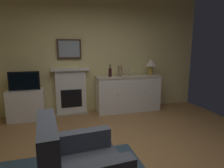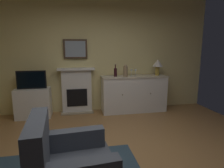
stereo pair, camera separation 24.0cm
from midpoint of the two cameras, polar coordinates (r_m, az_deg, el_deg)
ground_plane at (r=2.81m, az=5.02°, el=-24.05°), size 5.68×4.93×0.10m
wall_rear at (r=4.70m, az=-2.95°, el=9.04°), size 5.68×0.06×2.84m
fireplace_unit at (r=4.63m, az=-9.13°, el=-1.95°), size 0.87×0.30×1.10m
framed_picture at (r=4.57m, az=-9.52°, el=10.39°), size 0.55×0.04×0.45m
sideboard_cabinet at (r=4.73m, az=8.05°, el=-2.92°), size 1.61×0.49×0.89m
table_lamp at (r=4.85m, az=15.01°, el=5.81°), size 0.26×0.26×0.40m
wine_bottle at (r=4.49m, az=2.57°, el=3.59°), size 0.08×0.08×0.29m
wine_glass_left at (r=4.59m, az=7.38°, el=3.86°), size 0.07×0.07×0.16m
wine_glass_center at (r=4.64m, az=8.60°, el=3.90°), size 0.07×0.07×0.16m
vase_decorative at (r=4.51m, az=5.60°, el=4.01°), size 0.11×0.11×0.28m
tv_cabinet at (r=4.61m, az=-21.24°, el=-5.36°), size 0.75×0.42×0.67m
tv_set at (r=4.47m, az=-21.75°, el=1.19°), size 0.62×0.07×0.40m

